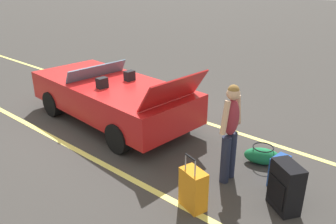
{
  "coord_description": "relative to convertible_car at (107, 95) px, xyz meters",
  "views": [
    {
      "loc": [
        -5.62,
        4.64,
        3.22
      ],
      "look_at": [
        -1.79,
        0.15,
        0.75
      ],
      "focal_mm": 36.17,
      "sensor_mm": 36.0,
      "label": 1
    }
  ],
  "objects": [
    {
      "name": "convertible_car",
      "position": [
        0.0,
        0.0,
        0.0
      ],
      "size": [
        4.33,
        2.07,
        1.49
      ],
      "rotation": [
        0.0,
        0.0,
        -0.07
      ],
      "color": "red",
      "rests_on": "ground_plane"
    },
    {
      "name": "lot_line_near",
      "position": [
        -0.2,
        -1.29,
        -0.59
      ],
      "size": [
        18.0,
        0.12,
        0.01
      ],
      "primitive_type": "cube",
      "color": "#EAE066",
      "rests_on": "ground_plane"
    },
    {
      "name": "suitcase_large_black",
      "position": [
        -4.48,
        0.5,
        -0.22
      ],
      "size": [
        0.55,
        0.5,
        0.74
      ],
      "rotation": [
        0.0,
        0.0,
        0.98
      ],
      "color": "black",
      "rests_on": "ground_plane"
    },
    {
      "name": "duffel_bag",
      "position": [
        -3.68,
        -0.46,
        -0.43
      ],
      "size": [
        0.71,
        0.53,
        0.34
      ],
      "rotation": [
        0.0,
        0.0,
        3.56
      ],
      "color": "#19723F",
      "rests_on": "ground_plane"
    },
    {
      "name": "lot_line_mid",
      "position": [
        -0.2,
        1.41,
        -0.59
      ],
      "size": [
        18.0,
        0.12,
        0.01
      ],
      "primitive_type": "cube",
      "color": "#EAE066",
      "rests_on": "ground_plane"
    },
    {
      "name": "ground_plane",
      "position": [
        -0.2,
        0.01,
        -0.59
      ],
      "size": [
        80.0,
        80.0,
        0.0
      ],
      "primitive_type": "plane",
      "color": "#383533"
    },
    {
      "name": "suitcase_medium_bright",
      "position": [
        -3.46,
        1.32,
        -0.28
      ],
      "size": [
        0.45,
        0.35,
        0.88
      ],
      "rotation": [
        0.0,
        0.0,
        4.43
      ],
      "color": "orange",
      "rests_on": "ground_plane"
    },
    {
      "name": "suitcase_small_carryon",
      "position": [
        -4.17,
        -0.03,
        -0.34
      ],
      "size": [
        0.24,
        0.36,
        0.5
      ],
      "rotation": [
        0.0,
        0.0,
        3.03
      ],
      "color": "#1E479E",
      "rests_on": "ground_plane"
    },
    {
      "name": "traveler_person",
      "position": [
        -3.46,
        0.36,
        0.34
      ],
      "size": [
        0.23,
        0.6,
        1.65
      ],
      "rotation": [
        0.0,
        0.0,
        0.04
      ],
      "color": "#1E2338",
      "rests_on": "ground_plane"
    }
  ]
}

